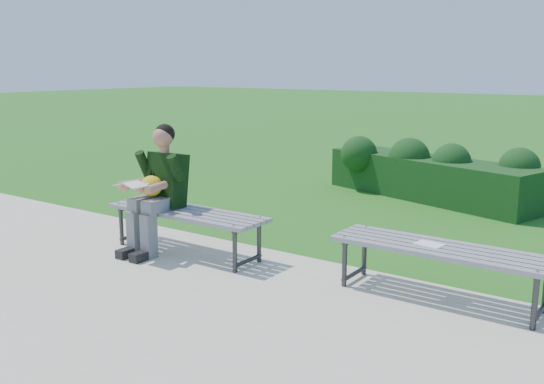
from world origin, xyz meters
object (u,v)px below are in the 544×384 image
(bench_right, at_px, (441,253))
(hedge, at_px, (429,172))
(bench_left, at_px, (186,216))
(paper_sheet, at_px, (429,244))
(seated_boy, at_px, (158,185))

(bench_right, bearing_deg, hedge, 112.10)
(hedge, distance_m, bench_left, 4.21)
(bench_left, xyz_separation_m, paper_sheet, (2.47, 0.26, 0.06))
(seated_boy, bearing_deg, bench_right, 6.97)
(hedge, height_order, bench_right, hedge)
(seated_boy, relative_size, paper_sheet, 5.52)
(hedge, bearing_deg, seated_boy, -107.54)
(hedge, bearing_deg, bench_left, -104.02)
(bench_left, bearing_deg, hedge, 75.98)
(hedge, xyz_separation_m, seated_boy, (-1.32, -4.18, 0.33))
(bench_right, relative_size, paper_sheet, 7.56)
(hedge, distance_m, paper_sheet, 4.09)
(bench_right, distance_m, seated_boy, 2.91)
(paper_sheet, bearing_deg, bench_left, -174.02)
(paper_sheet, bearing_deg, seated_boy, -172.78)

